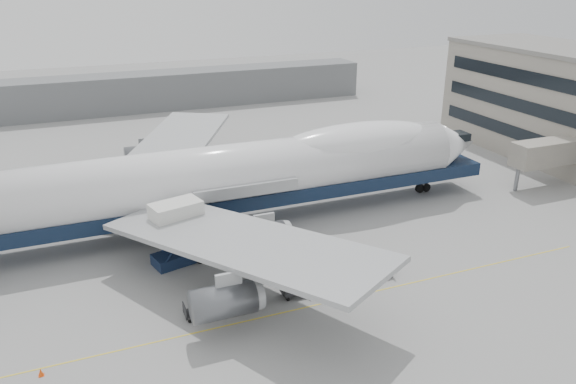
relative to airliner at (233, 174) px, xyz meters
name	(u,v)px	position (x,y,z in m)	size (l,w,h in m)	color
ground	(267,276)	(-0.64, -12.00, -5.62)	(260.00, 260.00, 0.00)	gray
apron_line	(292,310)	(-0.64, -18.00, -5.62)	(60.00, 0.15, 0.01)	gold
hangar	(90,96)	(-10.64, 58.00, -2.12)	(110.00, 8.00, 7.00)	slate
airliner	(233,174)	(0.00, 0.00, 0.00)	(67.00, 55.30, 19.98)	white
catering_truck	(177,229)	(-7.39, -6.44, -2.19)	(5.34, 4.23, 6.08)	#172747
traffic_cone	(41,372)	(-19.54, -18.78, -5.36)	(0.38, 0.38, 0.56)	#F74B0D
dolly_0	(199,311)	(-7.88, -16.00, -5.09)	(2.30, 1.35, 1.30)	#2D2D30
dolly_1	(248,300)	(-3.74, -16.00, -5.09)	(2.30, 1.35, 1.30)	#2D2D30
dolly_2	(295,290)	(0.41, -16.00, -5.09)	(2.30, 1.35, 1.30)	#2D2D30
dolly_3	(339,281)	(4.56, -16.00, -5.09)	(2.30, 1.35, 1.30)	#2D2D30
dolly_4	(380,272)	(8.71, -16.00, -5.09)	(2.30, 1.35, 1.30)	#2D2D30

